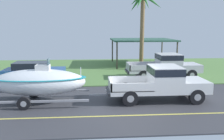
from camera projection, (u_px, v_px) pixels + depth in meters
The scene contains 7 objects.
ground at pixel (114, 74), 21.53m from camera, with size 36.00×22.00×0.11m.
pickup_truck_towing at pixel (164, 81), 13.76m from camera, with size 5.52×2.06×1.89m.
boat_on_trailer at pixel (38, 82), 13.22m from camera, with size 6.24×2.41×2.37m.
parked_pickup_background at pixel (168, 65), 19.77m from camera, with size 5.84×2.07×1.91m.
parked_sedan_near at pixel (34, 71), 19.00m from camera, with size 4.42×1.95×1.38m.
carport_awning at pixel (142, 40), 26.28m from camera, with size 6.25×5.76×2.71m.
palm_tree_mid at pixel (142, 12), 22.65m from camera, with size 2.97×2.83×7.15m.
Camera 1 is at (-1.90, -12.69, 3.97)m, focal length 40.70 mm.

